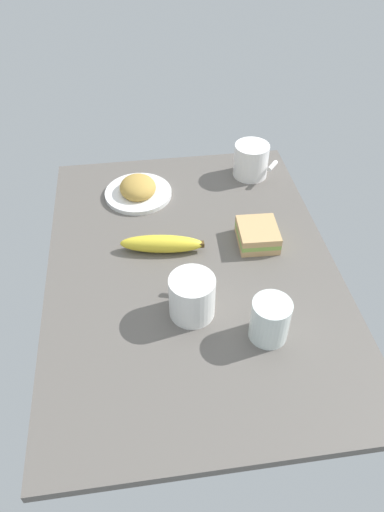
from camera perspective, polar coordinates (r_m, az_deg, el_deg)
name	(u,v)px	position (r cm, az deg, el deg)	size (l,w,h in cm)	color
tabletop	(192,269)	(106.22, 0.00, -1.56)	(90.00, 64.00, 2.00)	#5B5651
plate_of_food	(138,190)	(125.42, -6.52, 7.92)	(17.47, 17.47, 5.20)	white
coffee_mug_black	(251,160)	(131.89, 7.15, 11.42)	(10.76, 11.32, 9.21)	white
coffee_mug_milky	(192,296)	(92.87, 0.00, -4.86)	(11.71, 9.15, 9.36)	white
sandwich_main	(258,235)	(110.89, 7.92, 2.54)	(10.41, 9.46, 4.40)	tan
glass_of_milk	(270,321)	(90.94, 9.36, -7.76)	(7.51, 7.51, 9.03)	silver
banana	(162,244)	(107.92, -3.64, 1.47)	(7.02, 19.46, 4.14)	yellow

